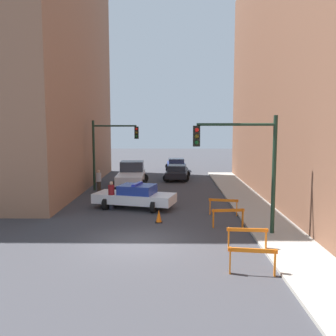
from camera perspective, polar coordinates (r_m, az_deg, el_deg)
The scene contains 15 objects.
ground_plane at distance 15.96m, azimuth -4.68°, elevation -11.34°, with size 120.00×120.00×0.00m, color #38383D.
sidewalk_right at distance 16.56m, azimuth 17.61°, elevation -10.74°, with size 2.40×44.00×0.12m.
traffic_light_near at distance 16.64m, azimuth 12.03°, elevation 1.71°, with size 3.64×0.35×5.20m.
traffic_light_far at distance 28.08m, azimuth -9.08°, elevation 3.50°, with size 3.44×0.35×5.20m.
police_car at distance 22.12m, azimuth -5.04°, elevation -4.29°, with size 5.02×3.10×1.52m.
white_truck at distance 30.06m, azimuth -5.60°, elevation -1.01°, with size 2.76×5.46×1.90m.
parked_car_near at distance 33.33m, azimuth 1.39°, elevation -0.62°, with size 2.49×4.42×1.31m.
parked_car_mid at distance 39.65m, azimuth 1.24°, elevation 0.56°, with size 2.37×4.36×1.31m.
pedestrian_crossing at distance 21.88m, azimuth -8.62°, elevation -4.09°, with size 0.40×0.40×1.66m.
pedestrian_corner at distance 27.42m, azimuth -10.49°, elevation -1.94°, with size 0.49×0.49×1.66m.
barrier_front at distance 12.89m, azimuth 12.74°, elevation -13.06°, with size 1.59×0.37×0.90m.
barrier_mid at distance 15.17m, azimuth 11.99°, elevation -9.99°, with size 1.60×0.28×0.90m.
barrier_back at distance 18.28m, azimuth 9.14°, elevation -7.04°, with size 1.60×0.32×0.90m.
barrier_corner at distance 20.60m, azimuth 8.44°, elevation -5.47°, with size 1.58×0.46×0.90m.
traffic_cone at distance 18.99m, azimuth -1.41°, elevation -7.37°, with size 0.36×0.36×0.66m.
Camera 1 is at (1.46, -15.10, 4.95)m, focal length 40.00 mm.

